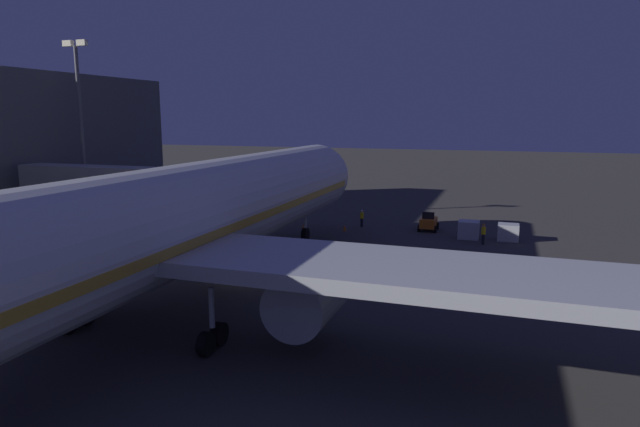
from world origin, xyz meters
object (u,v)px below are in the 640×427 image
Objects in this scene: airliner_at_gate at (148,231)px; baggage_tug_spare at (428,223)px; jet_bridge at (148,182)px; baggage_container_near_belt at (508,232)px; ground_crew_by_belt_loader at (362,218)px; traffic_cone_nose_port at (344,228)px; ground_crew_near_nose_gear at (483,233)px; traffic_cone_nose_starboard at (304,225)px; apron_floodlight_mast at (81,120)px; baggage_container_mid_row at (469,230)px.

baggage_tug_spare is (-10.26, -31.83, -4.81)m from airliner_at_gate.
baggage_container_near_belt is at bearing -158.25° from jet_bridge.
traffic_cone_nose_port is (1.18, 2.45, -0.73)m from ground_crew_by_belt_loader.
traffic_cone_nose_port is (15.77, 0.66, -0.51)m from baggage_container_near_belt.
jet_bridge reaches higher than ground_crew_near_nose_gear.
baggage_container_near_belt reaches higher than traffic_cone_nose_starboard.
traffic_cone_nose_starboard is at bearing 13.33° from baggage_tug_spare.
apron_floodlight_mast is 10.15× the size of baggage_container_mid_row.
apron_floodlight_mast is at bearing 12.66° from baggage_tug_spare.
baggage_tug_spare is at bearing -16.58° from baggage_container_near_belt.
airliner_at_gate reaches higher than apron_floodlight_mast.
ground_crew_by_belt_loader is 3.30× the size of traffic_cone_nose_starboard.
apron_floodlight_mast is 45.04m from baggage_container_near_belt.
apron_floodlight_mast is 34.98× the size of traffic_cone_nose_starboard.
traffic_cone_nose_starboard is (5.58, 2.45, -0.73)m from ground_crew_by_belt_loader.
apron_floodlight_mast is (25.50, -23.80, 5.49)m from airliner_at_gate.
baggage_tug_spare is (-35.76, -8.03, -10.30)m from apron_floodlight_mast.
apron_floodlight_mast is at bearing 4.64° from ground_crew_near_nose_gear.
apron_floodlight_mast is at bearing 7.52° from baggage_container_near_belt.
apron_floodlight_mast is 34.98× the size of traffic_cone_nose_port.
apron_floodlight_mast is at bearing 10.39° from traffic_cone_nose_port.
jet_bridge is 1.24× the size of apron_floodlight_mast.
baggage_tug_spare is 1.37× the size of ground_crew_near_nose_gear.
ground_crew_near_nose_gear reaches higher than ground_crew_by_belt_loader.
jet_bridge is 33.38m from baggage_container_near_belt.
traffic_cone_nose_port is at bearing -94.36° from airliner_at_gate.
baggage_tug_spare is 1.38× the size of baggage_container_near_belt.
apron_floodlight_mast is 10.09× the size of ground_crew_near_nose_gear.
baggage_container_near_belt is 20.18m from traffic_cone_nose_starboard.
ground_crew_near_nose_gear is at bearing 139.98° from baggage_tug_spare.
ground_crew_by_belt_loader is at bearing -96.15° from airliner_at_gate.
jet_bridge is 9.13× the size of baggage_tug_spare.
ground_crew_near_nose_gear is 3.47× the size of traffic_cone_nose_port.
baggage_container_mid_row is at bearing -178.18° from traffic_cone_nose_port.
ground_crew_near_nose_gear is (2.14, 2.38, 0.27)m from baggage_container_near_belt.
baggage_tug_spare reaches higher than ground_crew_by_belt_loader.
baggage_container_near_belt is (-43.47, -5.74, -10.29)m from apron_floodlight_mast.
airliner_at_gate reaches higher than ground_crew_near_nose_gear.
baggage_container_mid_row is 1.04× the size of ground_crew_by_belt_loader.
airliner_at_gate reaches higher than baggage_container_near_belt.
airliner_at_gate is at bearing 136.98° from apron_floodlight_mast.
traffic_cone_nose_port is 1.00× the size of traffic_cone_nose_starboard.
traffic_cone_nose_starboard is at bearing 1.34° from baggage_container_mid_row.
airliner_at_gate is 35.31m from apron_floodlight_mast.
airliner_at_gate is 31.80× the size of ground_crew_near_nose_gear.
baggage_container_mid_row is 12.22m from traffic_cone_nose_port.
airliner_at_gate is 31.98× the size of baggage_container_mid_row.
apron_floodlight_mast reaches higher than ground_crew_by_belt_loader.
traffic_cone_nose_starboard is (4.40, 0.00, 0.00)m from traffic_cone_nose_port.
apron_floodlight_mast is at bearing -43.02° from airliner_at_gate.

